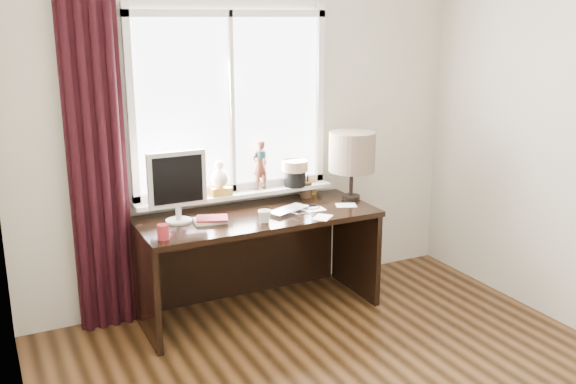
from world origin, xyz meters
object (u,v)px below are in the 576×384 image
monitor (177,182)px  red_cup (163,232)px  mug (265,216)px  desk (253,242)px  table_lamp (352,153)px  laptop (288,210)px

monitor → red_cup: bearing=-122.7°
red_cup → monitor: bearing=57.3°
mug → red_cup: 0.71m
red_cup → desk: size_ratio=0.06×
desk → table_lamp: table_lamp is taller
mug → desk: 0.41m
red_cup → monitor: monitor is taller
laptop → monitor: bearing=148.7°
laptop → table_lamp: (0.58, 0.09, 0.35)m
red_cup → monitor: (0.19, 0.30, 0.23)m
desk → monitor: size_ratio=3.47×
laptop → monitor: 0.82m
laptop → desk: bearing=124.4°
mug → monitor: (-0.52, 0.27, 0.23)m
mug → monitor: 0.63m
red_cup → desk: bearing=23.1°
monitor → table_lamp: 1.36m
red_cup → desk: 0.86m
laptop → monitor: (-0.77, 0.13, 0.27)m
desk → red_cup: bearing=-156.9°
laptop → table_lamp: 0.69m
table_lamp → desk: bearing=176.2°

